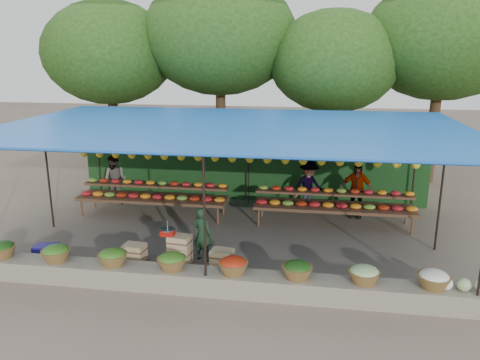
% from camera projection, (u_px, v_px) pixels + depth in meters
% --- Properties ---
extents(ground, '(60.00, 60.00, 0.00)m').
position_uv_depth(ground, '(232.00, 237.00, 11.64)').
color(ground, brown).
rests_on(ground, ground).
extents(stone_curb, '(10.60, 0.55, 0.40)m').
position_uv_depth(stone_curb, '(208.00, 281.00, 8.97)').
color(stone_curb, slate).
rests_on(stone_curb, ground).
extents(stall_canopy, '(10.80, 6.60, 2.82)m').
position_uv_depth(stall_canopy, '(232.00, 131.00, 11.02)').
color(stall_canopy, black).
rests_on(stall_canopy, ground).
extents(produce_baskets, '(8.98, 0.58, 0.34)m').
position_uv_depth(produce_baskets, '(202.00, 264.00, 8.89)').
color(produce_baskets, brown).
rests_on(produce_baskets, stone_curb).
extents(netting_backdrop, '(10.60, 0.06, 2.50)m').
position_uv_depth(netting_backdrop, '(250.00, 161.00, 14.32)').
color(netting_backdrop, '#1A4B20').
rests_on(netting_backdrop, ground).
extents(tree_row, '(16.51, 5.50, 7.12)m').
position_uv_depth(tree_row, '(276.00, 45.00, 16.14)').
color(tree_row, '#3A2115').
rests_on(tree_row, ground).
extents(fruit_table_left, '(4.21, 0.95, 0.93)m').
position_uv_depth(fruit_table_left, '(153.00, 194.00, 13.15)').
color(fruit_table_left, '#4D2C1E').
rests_on(fruit_table_left, ground).
extents(fruit_table_right, '(4.21, 0.95, 0.93)m').
position_uv_depth(fruit_table_right, '(334.00, 203.00, 12.40)').
color(fruit_table_right, '#4D2C1E').
rests_on(fruit_table_right, ground).
extents(crate_counter, '(2.38, 0.39, 0.77)m').
position_uv_depth(crate_counter, '(179.00, 256.00, 9.83)').
color(crate_counter, tan).
rests_on(crate_counter, ground).
extents(weighing_scale, '(0.30, 0.30, 0.32)m').
position_uv_depth(weighing_scale, '(168.00, 232.00, 9.72)').
color(weighing_scale, '#B5180E').
rests_on(weighing_scale, crate_counter).
extents(vendor_seated, '(0.52, 0.43, 1.23)m').
position_uv_depth(vendor_seated, '(202.00, 234.00, 10.21)').
color(vendor_seated, '#1A3921').
rests_on(vendor_seated, ground).
extents(customer_left, '(0.79, 0.64, 1.50)m').
position_uv_depth(customer_left, '(115.00, 180.00, 14.06)').
color(customer_left, slate).
rests_on(customer_left, ground).
extents(customer_mid, '(1.11, 1.02, 1.50)m').
position_uv_depth(customer_mid, '(309.00, 186.00, 13.39)').
color(customer_mid, slate).
rests_on(customer_mid, ground).
extents(customer_right, '(0.98, 0.57, 1.57)m').
position_uv_depth(customer_right, '(356.00, 190.00, 12.92)').
color(customer_right, slate).
rests_on(customer_right, ground).
extents(blue_crate_back, '(0.55, 0.44, 0.30)m').
position_uv_depth(blue_crate_back, '(46.00, 251.00, 10.45)').
color(blue_crate_back, navy).
rests_on(blue_crate_back, ground).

